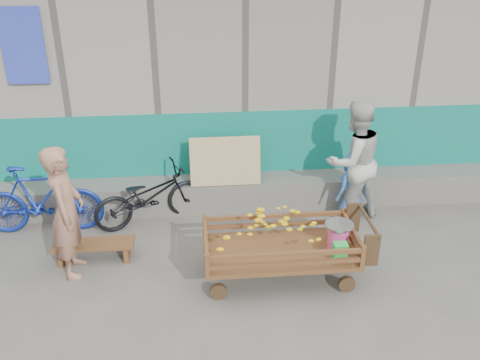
{
  "coord_description": "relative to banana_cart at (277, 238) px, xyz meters",
  "views": [
    {
      "loc": [
        -0.13,
        -4.68,
        3.92
      ],
      "look_at": [
        0.42,
        1.2,
        1.0
      ],
      "focal_mm": 40.0,
      "sensor_mm": 36.0,
      "label": 1
    }
  ],
  "objects": [
    {
      "name": "ground",
      "position": [
        -0.79,
        -0.52,
        -0.56
      ],
      "size": [
        80.0,
        80.0,
        0.0
      ],
      "primitive_type": "plane",
      "color": "#56544E",
      "rests_on": "ground"
    },
    {
      "name": "building_wall",
      "position": [
        -0.79,
        3.53,
        0.9
      ],
      "size": [
        12.0,
        3.5,
        3.0
      ],
      "color": "gray",
      "rests_on": "ground"
    },
    {
      "name": "banana_cart",
      "position": [
        0.0,
        0.0,
        0.0
      ],
      "size": [
        1.95,
        0.89,
        0.83
      ],
      "color": "brown",
      "rests_on": "ground"
    },
    {
      "name": "bench",
      "position": [
        -2.23,
        0.59,
        -0.38
      ],
      "size": [
        1.01,
        0.3,
        0.25
      ],
      "color": "brown",
      "rests_on": "ground"
    },
    {
      "name": "vendor_man",
      "position": [
        -2.43,
        0.37,
        0.26
      ],
      "size": [
        0.43,
        0.62,
        1.66
      ],
      "primitive_type": "imported",
      "rotation": [
        0.0,
        0.0,
        1.63
      ],
      "color": "#9E6E56",
      "rests_on": "ground"
    },
    {
      "name": "woman",
      "position": [
        1.28,
        1.37,
        0.31
      ],
      "size": [
        1.02,
        0.9,
        1.75
      ],
      "primitive_type": "imported",
      "rotation": [
        0.0,
        0.0,
        3.46
      ],
      "color": "silver",
      "rests_on": "ground"
    },
    {
      "name": "child",
      "position": [
        1.28,
        1.32,
        -0.05
      ],
      "size": [
        0.6,
        0.54,
        1.03
      ],
      "primitive_type": "imported",
      "rotation": [
        0.0,
        0.0,
        3.71
      ],
      "color": "#3B6EBC",
      "rests_on": "ground"
    },
    {
      "name": "bicycle_dark",
      "position": [
        -1.57,
        1.46,
        -0.15
      ],
      "size": [
        1.68,
        1.11,
        0.84
      ],
      "primitive_type": "imported",
      "rotation": [
        0.0,
        0.0,
        1.95
      ],
      "color": "black",
      "rests_on": "ground"
    },
    {
      "name": "bicycle_blue",
      "position": [
        -3.01,
        1.35,
        -0.07
      ],
      "size": [
        1.65,
        0.47,
        0.99
      ],
      "primitive_type": "imported",
      "rotation": [
        0.0,
        0.0,
        1.57
      ],
      "color": "#16309C",
      "rests_on": "ground"
    }
  ]
}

